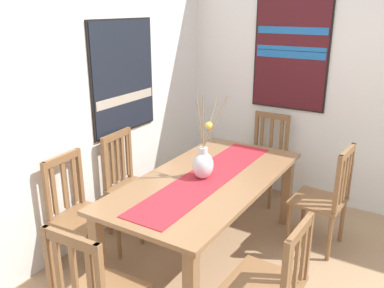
{
  "coord_description": "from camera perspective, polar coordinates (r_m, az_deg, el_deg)",
  "views": [
    {
      "loc": [
        -2.39,
        -0.72,
        2.04
      ],
      "look_at": [
        0.24,
        0.91,
        0.98
      ],
      "focal_mm": 38.13,
      "sensor_mm": 36.0,
      "label": 1
    }
  ],
  "objects": [
    {
      "name": "wall_side",
      "position": [
        4.37,
        22.09,
        8.4
      ],
      "size": [
        0.12,
        6.4,
        2.7
      ],
      "primitive_type": "cube",
      "color": "silver",
      "rests_on": "ground_plane"
    },
    {
      "name": "painting_on_side_wall",
      "position": [
        4.43,
        13.65,
        12.0
      ],
      "size": [
        0.05,
        0.79,
        1.13
      ],
      "color": "black"
    },
    {
      "name": "chair_4",
      "position": [
        3.84,
        -8.74,
        -5.17
      ],
      "size": [
        0.44,
        0.44,
        0.95
      ],
      "color": "brown",
      "rests_on": "ground_plane"
    },
    {
      "name": "wall_back",
      "position": [
        3.58,
        -15.26,
        7.09
      ],
      "size": [
        6.4,
        0.12,
        2.7
      ],
      "primitive_type": "cube",
      "color": "silver",
      "rests_on": "ground_plane"
    },
    {
      "name": "chair_3",
      "position": [
        3.7,
        18.21,
        -7.06
      ],
      "size": [
        0.45,
        0.45,
        0.94
      ],
      "color": "brown",
      "rests_on": "ground_plane"
    },
    {
      "name": "table_runner",
      "position": [
        3.3,
        2.14,
        -4.66
      ],
      "size": [
        1.76,
        0.36,
        0.01
      ],
      "primitive_type": "cube",
      "color": "#B7232D",
      "rests_on": "dining_table"
    },
    {
      "name": "chair_0",
      "position": [
        2.62,
        11.14,
        -18.56
      ],
      "size": [
        0.43,
        0.43,
        0.89
      ],
      "color": "brown",
      "rests_on": "ground_plane"
    },
    {
      "name": "dining_table",
      "position": [
        3.34,
        2.12,
        -6.22
      ],
      "size": [
        1.91,
        0.94,
        0.72
      ],
      "color": "#8E6642",
      "rests_on": "ground_plane"
    },
    {
      "name": "centerpiece_vase",
      "position": [
        3.24,
        1.6,
        -2.64
      ],
      "size": [
        0.24,
        0.23,
        0.7
      ],
      "color": "silver",
      "rests_on": "dining_table"
    },
    {
      "name": "painting_on_back_wall",
      "position": [
        3.85,
        -9.64,
        9.22
      ],
      "size": [
        0.84,
        0.05,
        1.03
      ],
      "color": "black"
    },
    {
      "name": "chair_1",
      "position": [
        3.43,
        -15.52,
        -9.05
      ],
      "size": [
        0.45,
        0.45,
        0.93
      ],
      "color": "brown",
      "rests_on": "ground_plane"
    },
    {
      "name": "chair_2",
      "position": [
        4.51,
        10.2,
        -1.75
      ],
      "size": [
        0.44,
        0.44,
        0.93
      ],
      "color": "brown",
      "rests_on": "ground_plane"
    }
  ]
}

